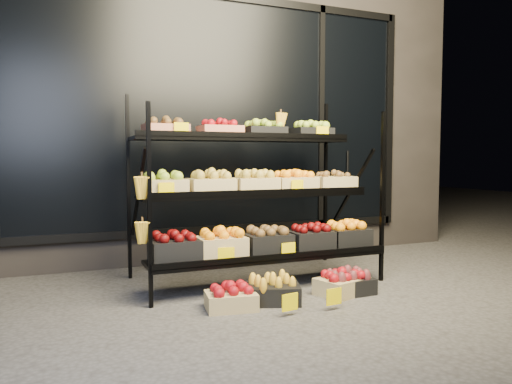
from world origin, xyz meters
name	(u,v)px	position (x,y,z in m)	size (l,w,h in m)	color
ground	(287,298)	(0.00, 0.00, 0.00)	(24.00, 24.00, 0.00)	#514F4C
building	(194,105)	(0.00, 2.59, 1.75)	(6.00, 2.08, 3.50)	#2D2826
display_rack	(255,193)	(-0.02, 0.60, 0.79)	(2.18, 1.02, 1.66)	black
tag_floor_a	(290,308)	(-0.18, -0.40, 0.06)	(0.13, 0.01, 0.12)	#F5D500
tag_floor_b	(334,302)	(0.18, -0.40, 0.06)	(0.13, 0.01, 0.12)	#F5D500
floor_crate_left	(231,297)	(-0.50, -0.09, 0.09)	(0.40, 0.32, 0.19)	tan
floor_crate_midleft	(273,290)	(-0.15, -0.05, 0.10)	(0.49, 0.42, 0.20)	black
floor_crate_midright	(342,283)	(0.46, -0.06, 0.09)	(0.46, 0.39, 0.20)	tan
floor_crate_right	(348,283)	(0.52, -0.07, 0.09)	(0.38, 0.29, 0.19)	black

